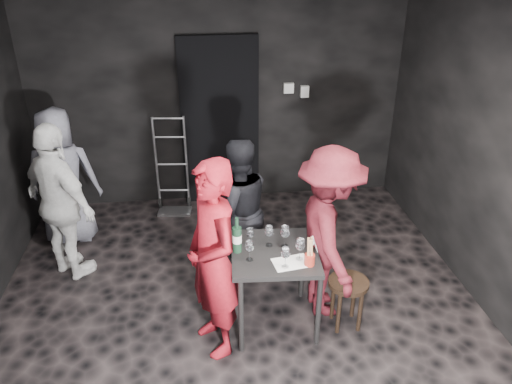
{
  "coord_description": "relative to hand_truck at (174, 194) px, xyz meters",
  "views": [
    {
      "loc": [
        -0.3,
        -3.43,
        3.08
      ],
      "look_at": [
        0.17,
        0.25,
        1.19
      ],
      "focal_mm": 35.0,
      "sensor_mm": 36.0,
      "label": 1
    }
  ],
  "objects": [
    {
      "name": "floor",
      "position": [
        0.62,
        -2.21,
        -0.22
      ],
      "size": [
        4.5,
        5.0,
        0.02
      ],
      "primitive_type": "cube",
      "color": "black",
      "rests_on": "ground"
    },
    {
      "name": "ceiling",
      "position": [
        0.62,
        -2.21,
        2.48
      ],
      "size": [
        4.5,
        5.0,
        0.02
      ],
      "primitive_type": "cube",
      "color": "silver",
      "rests_on": "ground"
    },
    {
      "name": "wall_back",
      "position": [
        0.62,
        0.29,
        1.13
      ],
      "size": [
        4.5,
        0.04,
        2.7
      ],
      "primitive_type": "cube",
      "color": "black",
      "rests_on": "ground"
    },
    {
      "name": "wall_right",
      "position": [
        2.87,
        -2.21,
        1.13
      ],
      "size": [
        0.04,
        5.0,
        2.7
      ],
      "primitive_type": "cube",
      "color": "black",
      "rests_on": "ground"
    },
    {
      "name": "doorway",
      "position": [
        0.62,
        0.23,
        0.83
      ],
      "size": [
        0.95,
        0.1,
        2.1
      ],
      "primitive_type": "cube",
      "color": "black",
      "rests_on": "ground"
    },
    {
      "name": "wallbox_upper",
      "position": [
        1.47,
        0.24,
        1.23
      ],
      "size": [
        0.12,
        0.06,
        0.12
      ],
      "primitive_type": "cube",
      "color": "#B7B7B2",
      "rests_on": "wall_back"
    },
    {
      "name": "wallbox_lower",
      "position": [
        1.67,
        0.24,
        1.18
      ],
      "size": [
        0.1,
        0.06,
        0.14
      ],
      "primitive_type": "cube",
      "color": "#B7B7B2",
      "rests_on": "wall_back"
    },
    {
      "name": "hand_truck",
      "position": [
        0.0,
        0.0,
        0.0
      ],
      "size": [
        0.4,
        0.34,
        1.21
      ],
      "rotation": [
        0.0,
        0.0,
        -0.11
      ],
      "color": "#B2B2B7",
      "rests_on": "floor"
    },
    {
      "name": "tasting_table",
      "position": [
        0.92,
        -2.2,
        0.43
      ],
      "size": [
        0.72,
        0.72,
        0.75
      ],
      "rotation": [
        0.0,
        0.0,
        -0.07
      ],
      "color": "black",
      "rests_on": "floor"
    },
    {
      "name": "stool",
      "position": [
        1.54,
        -2.32,
        0.15
      ],
      "size": [
        0.35,
        0.35,
        0.47
      ],
      "rotation": [
        0.0,
        0.0,
        -0.24
      ],
      "color": "black",
      "rests_on": "floor"
    },
    {
      "name": "server_red",
      "position": [
        0.39,
        -2.41,
        0.73
      ],
      "size": [
        0.68,
        0.81,
        1.9
      ],
      "primitive_type": "imported",
      "rotation": [
        0.0,
        0.0,
        -1.19
      ],
      "color": "maroon",
      "rests_on": "floor"
    },
    {
      "name": "woman_black",
      "position": [
        0.67,
        -1.43,
        0.49
      ],
      "size": [
        0.76,
        0.54,
        1.42
      ],
      "primitive_type": "imported",
      "rotation": [
        0.0,
        0.0,
        3.39
      ],
      "color": "black",
      "rests_on": "floor"
    },
    {
      "name": "man_maroon",
      "position": [
        1.41,
        -2.07,
        0.62
      ],
      "size": [
        0.53,
        1.1,
        1.69
      ],
      "primitive_type": "imported",
      "rotation": [
        0.0,
        0.0,
        1.59
      ],
      "color": "#54141C",
      "rests_on": "floor"
    },
    {
      "name": "bystander_cream",
      "position": [
        -1.01,
        -1.22,
        0.64
      ],
      "size": [
        1.08,
        1.04,
        1.73
      ],
      "primitive_type": "imported",
      "rotation": [
        0.0,
        0.0,
        2.4
      ],
      "color": "white",
      "rests_on": "floor"
    },
    {
      "name": "bystander_grey",
      "position": [
        -1.14,
        -0.54,
        0.57
      ],
      "size": [
        0.78,
        0.44,
        1.58
      ],
      "primitive_type": "imported",
      "rotation": [
        0.0,
        0.0,
        3.16
      ],
      "color": "slate",
      "rests_on": "floor"
    },
    {
      "name": "tasting_mat",
      "position": [
        1.02,
        -2.39,
        0.53
      ],
      "size": [
        0.32,
        0.23,
        0.0
      ],
      "primitive_type": "cube",
      "rotation": [
        0.0,
        0.0,
        0.15
      ],
      "color": "white",
      "rests_on": "tasting_table"
    },
    {
      "name": "wine_glass_a",
      "position": [
        0.69,
        -2.3,
        0.63
      ],
      "size": [
        0.09,
        0.09,
        0.2
      ],
      "primitive_type": null,
      "rotation": [
        0.0,
        0.0,
        -0.2
      ],
      "color": "white",
      "rests_on": "tasting_table"
    },
    {
      "name": "wine_glass_b",
      "position": [
        0.72,
        -2.09,
        0.62
      ],
      "size": [
        0.09,
        0.09,
        0.18
      ],
      "primitive_type": null,
      "rotation": [
        0.0,
        0.0,
        -0.32
      ],
      "color": "white",
      "rests_on": "tasting_table"
    },
    {
      "name": "wine_glass_c",
      "position": [
        0.88,
        -2.11,
        0.63
      ],
      "size": [
        0.1,
        0.1,
        0.21
      ],
      "primitive_type": null,
      "rotation": [
        0.0,
        0.0,
        0.43
      ],
      "color": "white",
      "rests_on": "tasting_table"
    },
    {
      "name": "wine_glass_d",
      "position": [
        0.96,
        -2.44,
        0.63
      ],
      "size": [
        0.09,
        0.09,
        0.2
      ],
      "primitive_type": null,
      "rotation": [
        0.0,
        0.0,
        0.25
      ],
      "color": "white",
      "rests_on": "tasting_table"
    },
    {
      "name": "wine_glass_e",
      "position": [
        1.1,
        -2.34,
        0.63
      ],
      "size": [
        0.09,
        0.09,
        0.21
      ],
      "primitive_type": null,
      "rotation": [
        0.0,
        0.0,
        0.19
      ],
      "color": "white",
      "rests_on": "tasting_table"
    },
    {
      "name": "wine_glass_f",
      "position": [
        1.01,
        -2.15,
        0.64
      ],
      "size": [
        0.11,
        0.11,
        0.22
      ],
      "primitive_type": null,
      "rotation": [
        0.0,
        0.0,
        0.32
      ],
      "color": "white",
      "rests_on": "tasting_table"
    },
    {
      "name": "wine_bottle",
      "position": [
        0.61,
        -2.16,
        0.65
      ],
      "size": [
        0.08,
        0.08,
        0.32
      ],
      "rotation": [
        0.0,
        0.0,
        0.28
      ],
      "color": "black",
      "rests_on": "tasting_table"
    },
    {
      "name": "breadstick_cup",
      "position": [
        1.16,
        -2.43,
        0.65
      ],
      "size": [
        0.08,
        0.08,
        0.26
      ],
      "rotation": [
        0.0,
        0.0,
        0.38
      ],
      "color": "maroon",
      "rests_on": "tasting_table"
    },
    {
      "name": "reserved_card",
      "position": [
        1.23,
        -2.2,
        0.58
      ],
      "size": [
        0.1,
        0.14,
        0.1
      ],
      "primitive_type": null,
      "rotation": [
        0.0,
        0.0,
        -0.12
      ],
      "color": "white",
      "rests_on": "tasting_table"
    }
  ]
}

